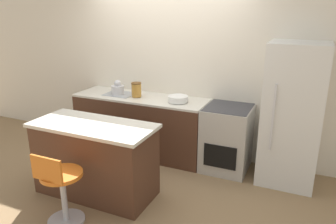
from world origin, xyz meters
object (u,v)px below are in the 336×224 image
refrigerator (292,115)px  kettle (118,89)px  oven_range (227,138)px  stool_chair (61,188)px  mixing_bowl (178,99)px

refrigerator → kettle: refrigerator is taller
oven_range → refrigerator: 0.91m
stool_chair → kettle: 2.00m
mixing_bowl → oven_range: bearing=3.4°
oven_range → mixing_bowl: bearing=-176.6°
oven_range → mixing_bowl: (-0.71, -0.04, 0.49)m
refrigerator → kettle: size_ratio=8.07×
refrigerator → kettle: bearing=-179.0°
oven_range → refrigerator: bearing=0.0°
refrigerator → mixing_bowl: bearing=-178.4°
refrigerator → stool_chair: 2.82m
refrigerator → kettle: 2.50m
oven_range → kettle: 1.78m
oven_range → stool_chair: 2.26m
stool_chair → oven_range: bearing=57.2°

